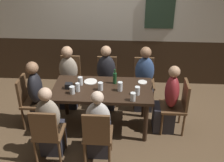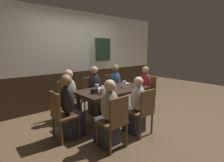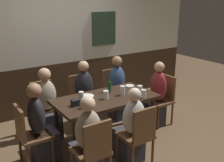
{
  "view_description": "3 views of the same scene",
  "coord_description": "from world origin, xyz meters",
  "px_view_note": "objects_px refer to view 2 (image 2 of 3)",
  "views": [
    {
      "loc": [
        0.38,
        -3.72,
        2.91
      ],
      "look_at": [
        0.15,
        0.01,
        0.87
      ],
      "focal_mm": 44.16,
      "sensor_mm": 36.0,
      "label": 1
    },
    {
      "loc": [
        -2.4,
        -2.72,
        1.6
      ],
      "look_at": [
        0.08,
        0.13,
        0.88
      ],
      "focal_mm": 27.7,
      "sensor_mm": 36.0,
      "label": 2
    },
    {
      "loc": [
        -2.07,
        -3.29,
        2.23
      ],
      "look_at": [
        0.1,
        -0.03,
        0.99
      ],
      "focal_mm": 43.73,
      "sensor_mm": 36.0,
      "label": 3
    }
  ],
  "objects_px": {
    "plate_white_large": "(100,89)",
    "condiment_caddy": "(94,91)",
    "pint_glass_pale": "(97,88)",
    "beer_glass_half": "(124,85)",
    "beer_bottle_green": "(114,82)",
    "tumbler_short": "(114,87)",
    "chair_head_east": "(147,91)",
    "person_left_far": "(70,100)",
    "chair_mid_far": "(92,93)",
    "person_mid_far": "(96,94)",
    "person_left_near": "(108,118)",
    "highball_clear": "(135,84)",
    "dining_table": "(113,93)",
    "chair_left_near": "(115,120)",
    "person_head_east": "(143,92)",
    "pint_glass_stout": "(102,91)",
    "tumbler_water": "(103,90)",
    "chair_right_far": "(112,89)",
    "chair_mid_near": "(143,110)",
    "chair_left_far": "(67,98)",
    "person_right_far": "(116,90)",
    "pint_glass_amber": "(139,86)",
    "person_mid_near": "(136,109)",
    "plate_white_small": "(126,83)",
    "person_head_west": "(70,111)"
  },
  "relations": [
    {
      "from": "person_mid_far",
      "to": "person_left_near",
      "type": "relative_size",
      "value": 1.05
    },
    {
      "from": "beer_glass_half",
      "to": "condiment_caddy",
      "type": "relative_size",
      "value": 1.34
    },
    {
      "from": "tumbler_short",
      "to": "highball_clear",
      "type": "height_order",
      "value": "highball_clear"
    },
    {
      "from": "person_mid_near",
      "to": "beer_bottle_green",
      "type": "height_order",
      "value": "person_mid_near"
    },
    {
      "from": "pint_glass_pale",
      "to": "beer_glass_half",
      "type": "relative_size",
      "value": 0.92
    },
    {
      "from": "plate_white_large",
      "to": "condiment_caddy",
      "type": "bearing_deg",
      "value": -143.15
    },
    {
      "from": "person_head_east",
      "to": "tumbler_short",
      "type": "bearing_deg",
      "value": -177.26
    },
    {
      "from": "beer_glass_half",
      "to": "beer_bottle_green",
      "type": "xyz_separation_m",
      "value": [
        -0.09,
        0.23,
        0.03
      ]
    },
    {
      "from": "chair_left_far",
      "to": "pint_glass_amber",
      "type": "height_order",
      "value": "chair_left_far"
    },
    {
      "from": "tumbler_short",
      "to": "beer_bottle_green",
      "type": "bearing_deg",
      "value": 47.06
    },
    {
      "from": "person_mid_far",
      "to": "chair_left_far",
      "type": "bearing_deg",
      "value": 166.81
    },
    {
      "from": "chair_head_east",
      "to": "pint_glass_stout",
      "type": "bearing_deg",
      "value": -173.57
    },
    {
      "from": "chair_left_far",
      "to": "pint_glass_pale",
      "type": "bearing_deg",
      "value": -65.76
    },
    {
      "from": "pint_glass_stout",
      "to": "beer_glass_half",
      "type": "bearing_deg",
      "value": 10.23
    },
    {
      "from": "pint_glass_amber",
      "to": "plate_white_large",
      "type": "bearing_deg",
      "value": 142.76
    },
    {
      "from": "chair_right_far",
      "to": "pint_glass_stout",
      "type": "xyz_separation_m",
      "value": [
        -1.13,
        -1.0,
        0.3
      ]
    },
    {
      "from": "highball_clear",
      "to": "beer_bottle_green",
      "type": "xyz_separation_m",
      "value": [
        -0.36,
        0.33,
        0.04
      ]
    },
    {
      "from": "person_mid_near",
      "to": "tumbler_water",
      "type": "xyz_separation_m",
      "value": [
        -0.37,
        0.54,
        0.35
      ]
    },
    {
      "from": "pint_glass_pale",
      "to": "pint_glass_stout",
      "type": "height_order",
      "value": "pint_glass_pale"
    },
    {
      "from": "dining_table",
      "to": "person_head_east",
      "type": "distance_m",
      "value": 1.05
    },
    {
      "from": "person_left_near",
      "to": "person_left_far",
      "type": "distance_m",
      "value": 1.31
    },
    {
      "from": "person_right_far",
      "to": "chair_mid_far",
      "type": "bearing_deg",
      "value": 166.82
    },
    {
      "from": "person_head_east",
      "to": "highball_clear",
      "type": "relative_size",
      "value": 8.65
    },
    {
      "from": "person_head_east",
      "to": "beer_glass_half",
      "type": "height_order",
      "value": "person_head_east"
    },
    {
      "from": "tumbler_short",
      "to": "pint_glass_stout",
      "type": "xyz_separation_m",
      "value": [
        -0.42,
        -0.13,
        -0.01
      ]
    },
    {
      "from": "person_mid_far",
      "to": "person_mid_near",
      "type": "height_order",
      "value": "person_mid_far"
    },
    {
      "from": "chair_head_east",
      "to": "person_left_far",
      "type": "relative_size",
      "value": 0.77
    },
    {
      "from": "chair_mid_far",
      "to": "beer_bottle_green",
      "type": "relative_size",
      "value": 3.49
    },
    {
      "from": "dining_table",
      "to": "chair_left_near",
      "type": "distance_m",
      "value": 1.08
    },
    {
      "from": "chair_head_east",
      "to": "pint_glass_amber",
      "type": "relative_size",
      "value": 6.83
    },
    {
      "from": "chair_left_far",
      "to": "tumbler_short",
      "type": "height_order",
      "value": "chair_left_far"
    },
    {
      "from": "chair_mid_far",
      "to": "chair_left_near",
      "type": "xyz_separation_m",
      "value": [
        -0.69,
        -1.63,
        0.0
      ]
    },
    {
      "from": "person_left_far",
      "to": "highball_clear",
      "type": "bearing_deg",
      "value": -33.4
    },
    {
      "from": "dining_table",
      "to": "beer_bottle_green",
      "type": "bearing_deg",
      "value": 43.69
    },
    {
      "from": "chair_mid_far",
      "to": "pint_glass_stout",
      "type": "xyz_separation_m",
      "value": [
        -0.44,
        -1.0,
        0.3
      ]
    },
    {
      "from": "beer_bottle_green",
      "to": "tumbler_short",
      "type": "bearing_deg",
      "value": -132.94
    },
    {
      "from": "pint_glass_amber",
      "to": "pint_glass_pale",
      "type": "bearing_deg",
      "value": 153.34
    },
    {
      "from": "person_left_far",
      "to": "plate_white_small",
      "type": "bearing_deg",
      "value": -17.82
    },
    {
      "from": "chair_head_east",
      "to": "plate_white_small",
      "type": "height_order",
      "value": "chair_head_east"
    },
    {
      "from": "person_head_west",
      "to": "person_mid_far",
      "type": "bearing_deg",
      "value": 32.29
    },
    {
      "from": "chair_mid_near",
      "to": "tumbler_short",
      "type": "bearing_deg",
      "value": 92.02
    },
    {
      "from": "chair_left_far",
      "to": "plate_white_large",
      "type": "bearing_deg",
      "value": -52.58
    },
    {
      "from": "chair_mid_near",
      "to": "chair_left_far",
      "type": "distance_m",
      "value": 1.77
    },
    {
      "from": "chair_right_far",
      "to": "condiment_caddy",
      "type": "distance_m",
      "value": 1.51
    },
    {
      "from": "tumbler_water",
      "to": "plate_white_large",
      "type": "xyz_separation_m",
      "value": [
        0.15,
        0.31,
        -0.06
      ]
    },
    {
      "from": "highball_clear",
      "to": "chair_mid_near",
      "type": "bearing_deg",
      "value": -129.21
    },
    {
      "from": "chair_left_far",
      "to": "person_right_far",
      "type": "xyz_separation_m",
      "value": [
        1.38,
        -0.16,
        -0.0
      ]
    },
    {
      "from": "tumbler_short",
      "to": "beer_bottle_green",
      "type": "xyz_separation_m",
      "value": [
        0.21,
        0.23,
        0.04
      ]
    },
    {
      "from": "tumbler_water",
      "to": "chair_right_far",
      "type": "bearing_deg",
      "value": 41.24
    },
    {
      "from": "beer_glass_half",
      "to": "beer_bottle_green",
      "type": "distance_m",
      "value": 0.25
    }
  ]
}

